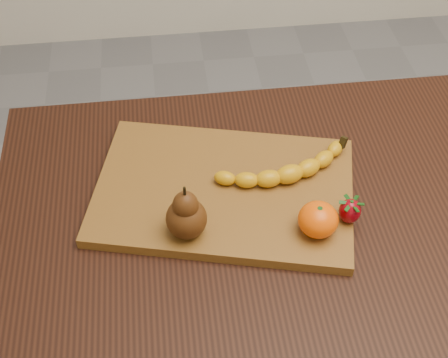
{
  "coord_description": "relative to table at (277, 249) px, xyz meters",
  "views": [
    {
      "loc": [
        -0.18,
        -0.68,
        1.58
      ],
      "look_at": [
        -0.09,
        0.06,
        0.8
      ],
      "focal_mm": 50.0,
      "sensor_mm": 36.0,
      "label": 1
    }
  ],
  "objects": [
    {
      "name": "mandarin",
      "position": [
        0.05,
        -0.06,
        0.15
      ],
      "size": [
        0.07,
        0.07,
        0.06
      ],
      "primitive_type": "ellipsoid",
      "rotation": [
        0.0,
        0.0,
        0.03
      ],
      "color": "#FF5602",
      "rests_on": "cutting_board"
    },
    {
      "name": "table",
      "position": [
        0.0,
        0.0,
        0.0
      ],
      "size": [
        1.0,
        0.7,
        0.76
      ],
      "color": "black",
      "rests_on": "ground"
    },
    {
      "name": "banana",
      "position": [
        0.02,
        0.06,
        0.13
      ],
      "size": [
        0.22,
        0.11,
        0.03
      ],
      "primitive_type": null,
      "rotation": [
        0.0,
        0.0,
        0.23
      ],
      "color": "#E1A00A",
      "rests_on": "cutting_board"
    },
    {
      "name": "cutting_board",
      "position": [
        -0.09,
        0.06,
        0.11
      ],
      "size": [
        0.51,
        0.4,
        0.02
      ],
      "primitive_type": "cube",
      "rotation": [
        0.0,
        0.0,
        -0.25
      ],
      "color": "brown",
      "rests_on": "table"
    },
    {
      "name": "strawberry",
      "position": [
        0.11,
        -0.04,
        0.14
      ],
      "size": [
        0.04,
        0.04,
        0.05
      ],
      "primitive_type": null,
      "rotation": [
        0.0,
        0.0,
        -0.24
      ],
      "color": "maroon",
      "rests_on": "cutting_board"
    },
    {
      "name": "pear",
      "position": [
        -0.16,
        -0.03,
        0.17
      ],
      "size": [
        0.07,
        0.07,
        0.11
      ],
      "primitive_type": null,
      "rotation": [
        0.0,
        0.0,
        0.09
      ],
      "color": "#4C270C",
      "rests_on": "cutting_board"
    }
  ]
}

